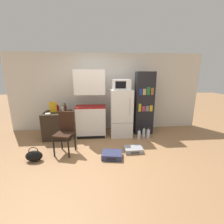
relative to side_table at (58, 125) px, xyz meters
name	(u,v)px	position (x,y,z in m)	size (l,w,h in m)	color
ground_plane	(102,157)	(1.30, -1.27, -0.39)	(24.00, 24.00, 0.00)	#A3754C
wall_back	(106,92)	(1.50, 0.73, 0.88)	(6.40, 0.10, 2.54)	silver
side_table	(58,125)	(0.00, 0.00, 0.00)	(0.77, 0.66, 0.78)	#2D2319
kitchen_hutch	(91,107)	(0.99, 0.07, 0.53)	(0.89, 0.53, 2.00)	white
refrigerator	(121,113)	(1.90, 0.03, 0.32)	(0.65, 0.63, 1.43)	silver
microwave	(121,84)	(1.90, 0.03, 1.19)	(0.52, 0.38, 0.29)	silver
bookshelf	(144,103)	(2.65, 0.16, 0.58)	(0.56, 0.35, 1.95)	black
bottle_ketchup_red	(58,108)	(-0.04, 0.26, 0.47)	(0.09, 0.09, 0.18)	#AD1914
bottle_olive_oil	(65,109)	(0.27, -0.18, 0.52)	(0.06, 0.06, 0.31)	#566619
bottle_wine_dark	(66,110)	(0.32, -0.28, 0.53)	(0.06, 0.06, 0.32)	black
bottle_milk_white	(63,109)	(0.15, 0.11, 0.47)	(0.07, 0.07, 0.18)	white
bowl	(48,114)	(-0.18, -0.24, 0.41)	(0.14, 0.14, 0.04)	silver
cereal_box	(53,107)	(-0.11, 0.05, 0.54)	(0.19, 0.07, 0.30)	gold
chair	(66,129)	(0.43, -0.91, 0.20)	(0.49, 0.49, 1.01)	black
suitcase_large_flat	(133,149)	(2.07, -1.04, -0.34)	(0.45, 0.36, 0.11)	#99999E
suitcase_small_flat	(112,155)	(1.52, -1.29, -0.33)	(0.50, 0.43, 0.13)	navy
handbag	(34,156)	(-0.20, -1.29, -0.27)	(0.36, 0.20, 0.33)	black
water_bottle_front	(139,135)	(2.40, -0.33, -0.26)	(0.09, 0.09, 0.31)	silver
water_bottle_middle	(144,133)	(2.58, -0.22, -0.25)	(0.09, 0.09, 0.33)	silver
water_bottle_back	(148,134)	(2.70, -0.27, -0.26)	(0.10, 0.10, 0.32)	silver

